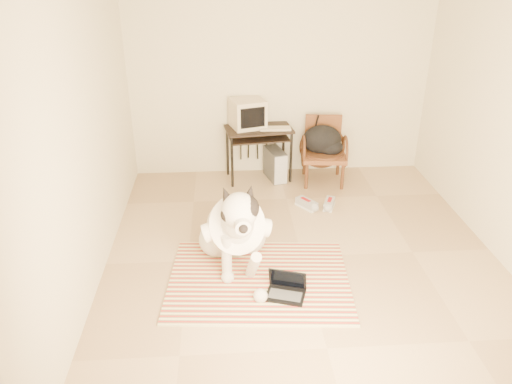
{
  "coord_description": "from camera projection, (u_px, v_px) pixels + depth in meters",
  "views": [
    {
      "loc": [
        -0.77,
        -4.29,
        2.89
      ],
      "look_at": [
        -0.48,
        0.01,
        0.76
      ],
      "focal_mm": 35.0,
      "sensor_mm": 36.0,
      "label": 1
    }
  ],
  "objects": [
    {
      "name": "backpack",
      "position": [
        324.0,
        141.0,
        6.6
      ],
      "size": [
        0.52,
        0.44,
        0.38
      ],
      "color": "black",
      "rests_on": "rattan_chair"
    },
    {
      "name": "floor",
      "position": [
        302.0,
        257.0,
        5.16
      ],
      "size": [
        4.5,
        4.5,
        0.0
      ],
      "primitive_type": "plane",
      "color": "tan",
      "rests_on": "ground"
    },
    {
      "name": "rattan_chair",
      "position": [
        324.0,
        150.0,
        6.67
      ],
      "size": [
        0.62,
        0.6,
        0.86
      ],
      "color": "brown",
      "rests_on": "floor"
    },
    {
      "name": "wall_left",
      "position": [
        86.0,
        138.0,
        4.44
      ],
      "size": [
        0.0,
        4.5,
        4.5
      ],
      "primitive_type": "plane",
      "rotation": [
        1.57,
        0.0,
        1.57
      ],
      "color": "beige",
      "rests_on": "floor"
    },
    {
      "name": "dog",
      "position": [
        235.0,
        229.0,
        4.86
      ],
      "size": [
        0.7,
        1.42,
        1.05
      ],
      "color": "silver",
      "rests_on": "rug"
    },
    {
      "name": "pc_tower",
      "position": [
        275.0,
        164.0,
        6.81
      ],
      "size": [
        0.29,
        0.48,
        0.42
      ],
      "color": "#464648",
      "rests_on": "floor"
    },
    {
      "name": "sneaker_left",
      "position": [
        307.0,
        204.0,
        6.11
      ],
      "size": [
        0.27,
        0.31,
        0.1
      ],
      "color": "silver",
      "rests_on": "floor"
    },
    {
      "name": "computer_desk",
      "position": [
        259.0,
        136.0,
        6.62
      ],
      "size": [
        0.93,
        0.59,
        0.73
      ],
      "color": "black",
      "rests_on": "floor"
    },
    {
      "name": "sneaker_right",
      "position": [
        329.0,
        204.0,
        6.12
      ],
      "size": [
        0.2,
        0.29,
        0.1
      ],
      "color": "silver",
      "rests_on": "floor"
    },
    {
      "name": "laptop",
      "position": [
        286.0,
        289.0,
        4.55
      ],
      "size": [
        0.41,
        0.34,
        0.24
      ],
      "color": "black",
      "rests_on": "rug"
    },
    {
      "name": "desk_keyboard",
      "position": [
        275.0,
        129.0,
        6.54
      ],
      "size": [
        0.41,
        0.16,
        0.03
      ],
      "primitive_type": "cube",
      "rotation": [
        0.0,
        0.0,
        -0.03
      ],
      "color": "beige",
      "rests_on": "computer_desk"
    },
    {
      "name": "wall_back",
      "position": [
        280.0,
        76.0,
        6.58
      ],
      "size": [
        4.5,
        0.0,
        4.5
      ],
      "primitive_type": "plane",
      "rotation": [
        1.57,
        0.0,
        0.0
      ],
      "color": "beige",
      "rests_on": "floor"
    },
    {
      "name": "rug",
      "position": [
        259.0,
        280.0,
        4.79
      ],
      "size": [
        1.81,
        1.44,
        0.02
      ],
      "color": "#B32E26",
      "rests_on": "floor"
    },
    {
      "name": "crt_monitor",
      "position": [
        248.0,
        113.0,
        6.55
      ],
      "size": [
        0.51,
        0.5,
        0.37
      ],
      "color": "beige",
      "rests_on": "computer_desk"
    },
    {
      "name": "wall_front",
      "position": [
        379.0,
        280.0,
        2.55
      ],
      "size": [
        4.5,
        0.0,
        4.5
      ],
      "primitive_type": "plane",
      "rotation": [
        -1.57,
        0.0,
        0.0
      ],
      "color": "beige",
      "rests_on": "floor"
    }
  ]
}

